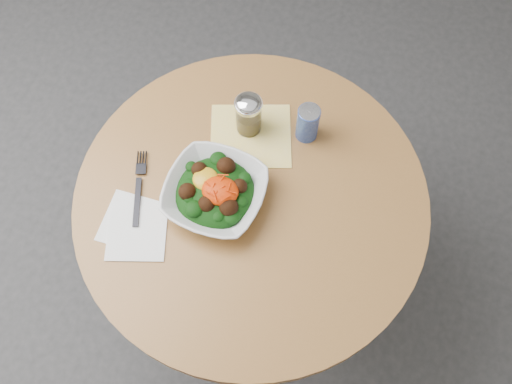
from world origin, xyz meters
TOP-DOWN VIEW (x-y plane):
  - ground at (0.00, 0.00)m, footprint 6.00×6.00m
  - table at (0.00, 0.00)m, footprint 0.90×0.90m
  - cloth_napkin at (-0.05, 0.17)m, footprint 0.26×0.25m
  - paper_napkins at (-0.25, -0.16)m, footprint 0.18×0.19m
  - salad_bowl at (-0.08, -0.03)m, footprint 0.27×0.27m
  - fork at (-0.28, -0.05)m, footprint 0.08×0.21m
  - spice_shaker at (-0.06, 0.20)m, footprint 0.07×0.07m
  - beverage_can at (0.09, 0.22)m, footprint 0.06×0.06m

SIDE VIEW (x-z plane):
  - ground at x=0.00m, z-range 0.00..0.00m
  - table at x=0.00m, z-range 0.18..0.93m
  - cloth_napkin at x=-0.05m, z-range 0.75..0.75m
  - paper_napkins at x=-0.25m, z-range 0.75..0.75m
  - fork at x=-0.28m, z-range 0.75..0.76m
  - salad_bowl at x=-0.08m, z-range 0.74..0.83m
  - beverage_can at x=0.09m, z-range 0.75..0.86m
  - spice_shaker at x=-0.06m, z-range 0.75..0.88m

